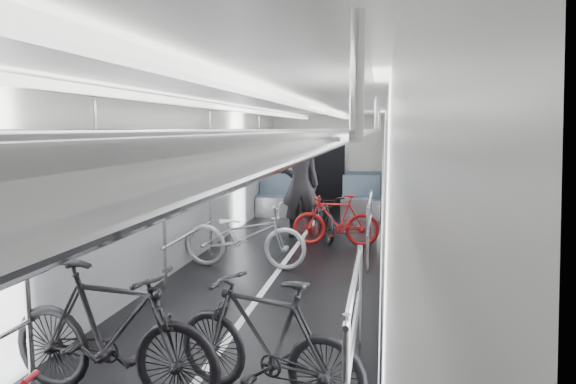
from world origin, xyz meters
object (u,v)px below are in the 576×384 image
Objects in this scene: bike_left_mid at (111,332)px; person_seated at (277,180)px; bike_aisle at (324,216)px; bike_right_far at (336,220)px; bike_left_far at (245,235)px; person_standing at (300,185)px; bike_right_near at (266,340)px.

person_seated reaches higher than bike_left_mid.
bike_left_mid is 6.19m from bike_aisle.
bike_right_far reaches higher than bike_aisle.
person_standing is (0.46, 2.36, 0.51)m from bike_left_far.
bike_left_mid reaches higher than bike_right_far.
person_standing is (-0.70, 6.02, 0.52)m from bike_right_near.
person_standing is 1.22× the size of person_seated.
person_standing reaches higher than bike_left_mid.
bike_left_far is 2.46m from person_standing.
bike_left_mid reaches higher than bike_right_near.
bike_aisle is at bearing -1.75° from bike_left_mid.
bike_left_far is at bearing 6.98° from bike_left_mid.
bike_right_far is (1.20, 5.56, -0.08)m from bike_left_mid.
bike_right_near is 8.87m from person_seated.
bike_left_far is 1.22× the size of bike_right_far.
bike_aisle is at bearing 153.82° from person_standing.
person_standing is at bearing 127.69° from person_seated.
bike_left_mid is at bearing -178.52° from bike_left_far.
bike_right_far is (0.04, 5.36, -0.03)m from bike_right_near.
bike_right_near is at bearing 118.08° from person_seated.
person_standing is 2.87m from person_seated.
bike_right_near is 1.07× the size of bike_right_far.
bike_right_far is 0.93× the size of person_seated.
bike_right_near is (1.16, -3.66, -0.00)m from bike_left_far.
bike_right_near is (1.15, 0.20, -0.05)m from bike_left_mid.
bike_aisle is at bearing 135.16° from person_seated.
bike_aisle is (-0.27, 0.57, -0.04)m from bike_right_far.
bike_right_near is 5.93m from bike_aisle.
bike_left_mid is 1.11× the size of bike_right_near.
person_standing reaches higher than bike_right_near.
bike_aisle is 0.76m from person_standing.
bike_right_far is (1.21, 1.70, -0.03)m from bike_left_far.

